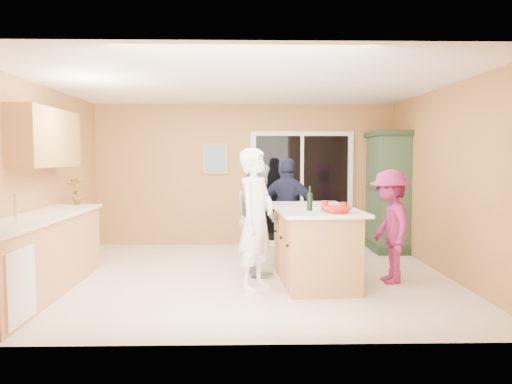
{
  "coord_description": "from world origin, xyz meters",
  "views": [
    {
      "loc": [
        0.0,
        -6.73,
        1.63
      ],
      "look_at": [
        0.15,
        0.1,
        1.15
      ],
      "focal_mm": 35.0,
      "sensor_mm": 36.0,
      "label": 1
    }
  ],
  "objects_px": {
    "woman_navy": "(288,211)",
    "woman_white": "(256,219)",
    "woman_grey": "(259,218)",
    "green_hutch": "(388,193)",
    "woman_magenta": "(390,226)",
    "kitchen_island": "(314,247)"
  },
  "relations": [
    {
      "from": "woman_navy",
      "to": "woman_white",
      "type": "bearing_deg",
      "value": 84.7
    },
    {
      "from": "woman_white",
      "to": "woman_grey",
      "type": "height_order",
      "value": "woman_white"
    },
    {
      "from": "green_hutch",
      "to": "woman_grey",
      "type": "bearing_deg",
      "value": -143.53
    },
    {
      "from": "woman_magenta",
      "to": "kitchen_island",
      "type": "bearing_deg",
      "value": -95.52
    },
    {
      "from": "woman_magenta",
      "to": "woman_white",
      "type": "bearing_deg",
      "value": -81.17
    },
    {
      "from": "woman_magenta",
      "to": "green_hutch",
      "type": "bearing_deg",
      "value": 163.41
    },
    {
      "from": "kitchen_island",
      "to": "woman_white",
      "type": "relative_size",
      "value": 1.1
    },
    {
      "from": "woman_navy",
      "to": "green_hutch",
      "type": "bearing_deg",
      "value": -134.17
    },
    {
      "from": "green_hutch",
      "to": "woman_grey",
      "type": "xyz_separation_m",
      "value": [
        -2.3,
        -1.7,
        -0.23
      ]
    },
    {
      "from": "woman_white",
      "to": "woman_navy",
      "type": "height_order",
      "value": "woman_white"
    },
    {
      "from": "green_hutch",
      "to": "woman_grey",
      "type": "height_order",
      "value": "green_hutch"
    },
    {
      "from": "woman_navy",
      "to": "woman_magenta",
      "type": "xyz_separation_m",
      "value": [
        1.23,
        -1.13,
        -0.07
      ]
    },
    {
      "from": "woman_white",
      "to": "woman_navy",
      "type": "distance_m",
      "value": 1.54
    },
    {
      "from": "green_hutch",
      "to": "woman_white",
      "type": "xyz_separation_m",
      "value": [
        -2.36,
        -2.58,
        -0.14
      ]
    },
    {
      "from": "green_hutch",
      "to": "woman_navy",
      "type": "distance_m",
      "value": 2.17
    },
    {
      "from": "woman_grey",
      "to": "woman_navy",
      "type": "xyz_separation_m",
      "value": [
        0.46,
        0.57,
        0.03
      ]
    },
    {
      "from": "kitchen_island",
      "to": "woman_grey",
      "type": "height_order",
      "value": "woman_grey"
    },
    {
      "from": "woman_grey",
      "to": "woman_magenta",
      "type": "distance_m",
      "value": 1.78
    },
    {
      "from": "kitchen_island",
      "to": "woman_magenta",
      "type": "xyz_separation_m",
      "value": [
        0.98,
        -0.07,
        0.28
      ]
    },
    {
      "from": "woman_white",
      "to": "woman_magenta",
      "type": "distance_m",
      "value": 1.78
    },
    {
      "from": "green_hutch",
      "to": "woman_magenta",
      "type": "distance_m",
      "value": 2.36
    },
    {
      "from": "kitchen_island",
      "to": "woman_magenta",
      "type": "relative_size",
      "value": 1.3
    }
  ]
}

